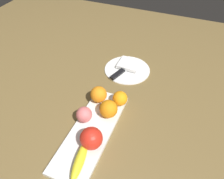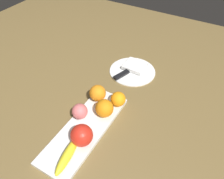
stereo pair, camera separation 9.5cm
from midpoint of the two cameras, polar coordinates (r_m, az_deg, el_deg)
ground_plane at (r=0.84m, az=-8.44°, el=-13.84°), size 2.40×2.40×0.00m
fruit_tray at (r=0.86m, az=-8.59°, el=-10.99°), size 0.43×0.15×0.02m
apple at (r=0.78m, az=-9.02°, el=-12.75°), size 0.08×0.08×0.08m
banana at (r=0.77m, az=-12.14°, el=-17.85°), size 0.16×0.06×0.03m
orange_near_apple at (r=0.91m, az=-0.86°, el=-2.51°), size 0.06×0.06×0.06m
orange_near_banana at (r=0.86m, az=-4.09°, el=-5.26°), size 0.07×0.07×0.07m
orange_center at (r=0.92m, az=-6.49°, el=-1.43°), size 0.07×0.07×0.07m
peach at (r=0.86m, az=-10.51°, el=-6.66°), size 0.06×0.06×0.06m
dinner_plate at (r=1.12m, az=1.60°, el=5.25°), size 0.23×0.23×0.01m
folded_napkin at (r=1.13m, az=2.14°, el=6.61°), size 0.10×0.11×0.02m
knife at (r=1.08m, az=-0.51°, el=4.33°), size 0.18×0.08×0.01m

